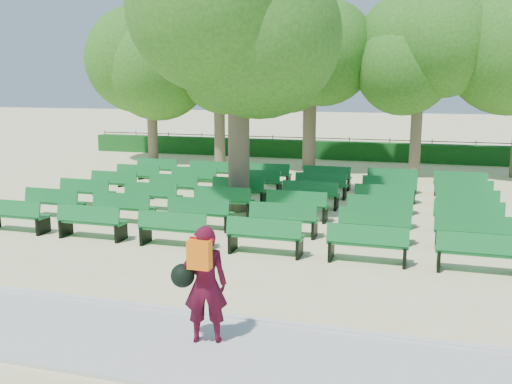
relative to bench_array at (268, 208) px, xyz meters
The scene contains 9 objects.
ground 1.67m from the bench_array, 100.56° to the right, with size 120.00×120.00×0.00m, color beige.
paving 9.04m from the bench_array, 91.93° to the right, with size 30.00×2.20×0.06m, color #B9BAB5.
curb 7.89m from the bench_array, 92.22° to the right, with size 30.00×0.12×0.10m, color silver.
hedge 12.37m from the bench_array, 91.41° to the left, with size 26.00×0.70×0.90m, color #15521B.
fence 12.77m from the bench_array, 91.37° to the left, with size 26.00×0.10×1.02m, color black, non-canonical shape.
tree_line 8.37m from the bench_array, 92.09° to the left, with size 21.80×6.80×7.04m, color #306C1D, non-canonical shape.
bench_array is the anchor object (origin of this frame).
tree_among 4.95m from the bench_array, behind, with size 4.97×4.97×7.24m.
person 8.97m from the bench_array, 80.42° to the right, with size 0.87×0.59×1.75m.
Camera 1 is at (4.78, -14.45, 3.81)m, focal length 40.00 mm.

